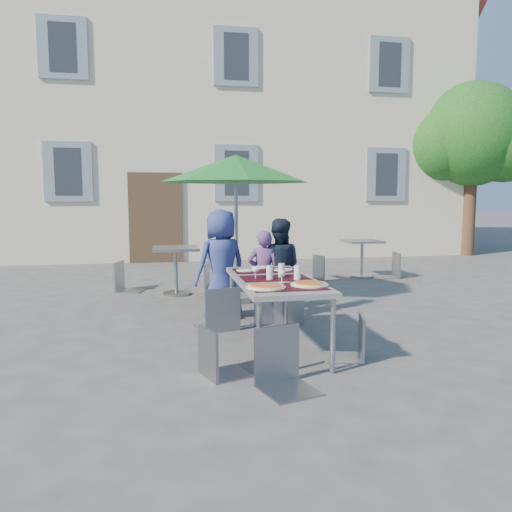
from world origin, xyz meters
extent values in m
plane|color=#444446|center=(0.00, 0.00, 0.00)|extent=(90.00, 90.00, 0.00)
cube|color=beige|center=(0.00, 11.50, 3.50)|extent=(13.00, 8.00, 7.00)
cube|color=maroon|center=(0.00, 11.50, 7.00)|extent=(13.60, 8.20, 8.20)
cube|color=#463421|center=(-2.00, 7.47, 1.10)|extent=(1.30, 0.06, 2.20)
cube|color=slate|center=(-4.00, 7.47, 2.20)|extent=(1.10, 0.06, 1.40)
cube|color=#262B33|center=(-4.00, 7.45, 2.20)|extent=(0.60, 0.04, 1.10)
cube|color=slate|center=(-4.00, 7.47, 5.00)|extent=(1.10, 0.06, 1.40)
cube|color=#262B33|center=(-4.00, 7.45, 5.00)|extent=(0.60, 0.04, 1.10)
cube|color=slate|center=(0.00, 7.47, 2.20)|extent=(1.10, 0.06, 1.40)
cube|color=#262B33|center=(0.00, 7.45, 2.20)|extent=(0.60, 0.04, 1.10)
cube|color=slate|center=(0.00, 7.47, 5.00)|extent=(1.10, 0.06, 1.40)
cube|color=#262B33|center=(0.00, 7.45, 5.00)|extent=(0.60, 0.04, 1.10)
cube|color=slate|center=(4.00, 7.47, 2.20)|extent=(1.10, 0.06, 1.40)
cube|color=#262B33|center=(4.00, 7.45, 2.20)|extent=(0.60, 0.04, 1.10)
cube|color=slate|center=(4.00, 7.47, 5.00)|extent=(1.10, 0.06, 1.40)
cube|color=#262B33|center=(4.00, 7.45, 5.00)|extent=(0.60, 0.04, 1.10)
cylinder|color=#4E3421|center=(6.50, 7.50, 1.40)|extent=(0.36, 0.36, 2.80)
sphere|color=#144B16|center=(6.50, 7.50, 3.30)|extent=(2.80, 2.80, 2.80)
sphere|color=#144B16|center=(5.70, 7.80, 3.00)|extent=(2.00, 2.00, 2.00)
sphere|color=#144B16|center=(7.20, 7.10, 3.10)|extent=(2.20, 2.20, 2.20)
sphere|color=#144B16|center=(6.70, 8.10, 3.80)|extent=(1.80, 1.80, 1.80)
cube|color=#504F55|center=(-0.71, 0.07, 0.72)|extent=(0.80, 1.85, 0.05)
cylinder|color=gray|center=(-1.05, -0.80, 0.35)|extent=(0.05, 0.05, 0.70)
cylinder|color=gray|center=(-0.37, -0.80, 0.35)|extent=(0.05, 0.05, 0.70)
cylinder|color=gray|center=(-1.05, 0.93, 0.35)|extent=(0.05, 0.05, 0.70)
cylinder|color=gray|center=(-0.37, 0.93, 0.35)|extent=(0.05, 0.05, 0.70)
cube|color=black|center=(-0.71, -0.48, 0.75)|extent=(0.70, 0.42, 0.01)
cube|color=black|center=(-0.71, 0.07, 0.75)|extent=(0.70, 0.42, 0.01)
cube|color=black|center=(-0.71, 0.62, 0.75)|extent=(0.70, 0.42, 0.01)
cylinder|color=white|center=(-0.92, -0.49, 0.76)|extent=(0.38, 0.38, 0.01)
cylinder|color=#D5B55F|center=(-0.92, -0.49, 0.77)|extent=(0.34, 0.34, 0.01)
cylinder|color=#92370E|center=(-0.92, -0.49, 0.78)|extent=(0.29, 0.29, 0.01)
cylinder|color=white|center=(-0.48, -0.44, 0.76)|extent=(0.36, 0.36, 0.01)
cylinder|color=#D5B55F|center=(-0.48, -0.44, 0.77)|extent=(0.32, 0.32, 0.01)
cylinder|color=maroon|center=(-0.48, -0.44, 0.78)|extent=(0.28, 0.28, 0.01)
cylinder|color=silver|center=(-0.78, -0.02, 0.82)|extent=(0.07, 0.07, 0.15)
cylinder|color=silver|center=(-0.63, 0.11, 0.82)|extent=(0.07, 0.07, 0.15)
cylinder|color=silver|center=(-0.51, -0.10, 0.82)|extent=(0.07, 0.07, 0.15)
cylinder|color=silver|center=(-0.92, 0.05, 0.75)|extent=(0.06, 0.06, 0.00)
cylinder|color=silver|center=(-0.92, 0.05, 0.79)|extent=(0.01, 0.01, 0.08)
sphere|color=silver|center=(-0.92, 0.05, 0.85)|extent=(0.06, 0.06, 0.06)
cylinder|color=silver|center=(-0.71, -0.23, 0.75)|extent=(0.06, 0.06, 0.00)
cylinder|color=silver|center=(-0.71, -0.23, 0.79)|extent=(0.01, 0.01, 0.08)
sphere|color=silver|center=(-0.71, -0.23, 0.85)|extent=(0.06, 0.06, 0.06)
cylinder|color=white|center=(-0.92, 0.63, 0.76)|extent=(0.22, 0.22, 0.01)
cube|color=#9A9CA1|center=(-0.78, 0.63, 0.76)|extent=(0.02, 0.18, 0.00)
cylinder|color=white|center=(-0.49, 0.59, 0.76)|extent=(0.22, 0.22, 0.01)
cube|color=#9A9CA1|center=(-0.35, 0.59, 0.76)|extent=(0.02, 0.18, 0.00)
cylinder|color=white|center=(-0.72, 0.83, 0.76)|extent=(0.22, 0.22, 0.01)
cube|color=#9A9CA1|center=(-0.58, 0.83, 0.76)|extent=(0.02, 0.18, 0.00)
imported|color=navy|center=(-1.11, 1.49, 0.72)|extent=(0.83, 0.69, 1.45)
imported|color=#563670|center=(-0.56, 1.38, 0.59)|extent=(0.49, 0.38, 1.17)
imported|color=#182236|center=(-0.33, 1.49, 0.66)|extent=(0.72, 0.55, 1.32)
cube|color=gray|center=(-1.23, 0.98, 0.48)|extent=(0.55, 0.55, 0.03)
cube|color=gray|center=(-1.18, 0.77, 0.74)|extent=(0.44, 0.15, 0.53)
cylinder|color=gray|center=(-1.10, 1.21, 0.23)|extent=(0.02, 0.02, 0.47)
cylinder|color=gray|center=(-1.47, 1.11, 0.23)|extent=(0.02, 0.02, 0.47)
cylinder|color=gray|center=(-1.00, 0.84, 0.23)|extent=(0.02, 0.02, 0.47)
cylinder|color=gray|center=(-1.37, 0.74, 0.23)|extent=(0.02, 0.02, 0.47)
cube|color=gray|center=(-0.58, 1.22, 0.45)|extent=(0.49, 0.49, 0.03)
cube|color=gray|center=(-0.55, 1.02, 0.70)|extent=(0.42, 0.10, 0.50)
cylinder|color=gray|center=(-0.43, 1.43, 0.22)|extent=(0.02, 0.02, 0.44)
cylinder|color=gray|center=(-0.79, 1.37, 0.22)|extent=(0.02, 0.02, 0.44)
cylinder|color=gray|center=(-0.37, 1.07, 0.22)|extent=(0.02, 0.02, 0.44)
cylinder|color=gray|center=(-0.73, 1.01, 0.22)|extent=(0.02, 0.02, 0.44)
cube|color=#8E9399|center=(-0.31, 1.18, 0.42)|extent=(0.41, 0.41, 0.03)
cube|color=#8E9399|center=(-0.31, 0.99, 0.66)|extent=(0.40, 0.04, 0.47)
cylinder|color=#8E9399|center=(-0.13, 1.34, 0.21)|extent=(0.02, 0.02, 0.41)
cylinder|color=#8E9399|center=(-0.47, 1.35, 0.21)|extent=(0.02, 0.02, 0.41)
cylinder|color=#8E9399|center=(-0.14, 1.00, 0.21)|extent=(0.02, 0.02, 0.41)
cylinder|color=#8E9399|center=(-0.48, 1.01, 0.21)|extent=(0.02, 0.02, 0.41)
cube|color=gray|center=(-1.32, -0.66, 0.40)|extent=(0.48, 0.48, 0.03)
cube|color=gray|center=(-1.49, -0.72, 0.63)|extent=(0.15, 0.36, 0.45)
cylinder|color=gray|center=(-1.12, -0.76, 0.20)|extent=(0.02, 0.02, 0.39)
cylinder|color=gray|center=(-1.23, -0.45, 0.20)|extent=(0.02, 0.02, 0.39)
cylinder|color=gray|center=(-1.42, -0.86, 0.20)|extent=(0.02, 0.02, 0.39)
cylinder|color=gray|center=(-1.53, -0.56, 0.20)|extent=(0.02, 0.02, 0.39)
cube|color=gray|center=(-0.12, -0.41, 0.40)|extent=(0.46, 0.46, 0.03)
cube|color=gray|center=(0.05, -0.46, 0.62)|extent=(0.13, 0.37, 0.44)
cylinder|color=gray|center=(-0.23, -0.22, 0.20)|extent=(0.02, 0.02, 0.39)
cylinder|color=gray|center=(-0.32, -0.52, 0.20)|extent=(0.02, 0.02, 0.39)
cylinder|color=gray|center=(0.08, -0.31, 0.20)|extent=(0.02, 0.02, 0.39)
cylinder|color=gray|center=(-0.01, -0.61, 0.20)|extent=(0.02, 0.02, 0.39)
cube|color=gray|center=(-0.86, -1.15, 0.46)|extent=(0.53, 0.53, 0.03)
cube|color=gray|center=(-0.92, -0.95, 0.72)|extent=(0.42, 0.15, 0.51)
cylinder|color=gray|center=(-0.99, -1.37, 0.23)|extent=(0.02, 0.02, 0.45)
cylinder|color=gray|center=(-0.64, -1.27, 0.23)|extent=(0.02, 0.02, 0.45)
cylinder|color=gray|center=(-1.09, -1.02, 0.23)|extent=(0.02, 0.02, 0.45)
cylinder|color=gray|center=(-0.74, -0.92, 0.23)|extent=(0.02, 0.02, 0.45)
cylinder|color=#9A9CA1|center=(-0.76, 2.50, 0.05)|extent=(0.50, 0.50, 0.09)
cylinder|color=gray|center=(-0.76, 2.50, 1.04)|extent=(0.06, 0.06, 2.07)
cone|color=#197127|center=(-0.76, 2.50, 2.03)|extent=(2.24, 2.24, 0.41)
cylinder|color=#9A9CA1|center=(-1.65, 3.20, 0.02)|extent=(0.44, 0.44, 0.04)
cylinder|color=gray|center=(-1.65, 3.20, 0.37)|extent=(0.06, 0.06, 0.74)
cube|color=gray|center=(-1.65, 3.20, 0.77)|extent=(0.74, 0.74, 0.04)
cube|color=gray|center=(-2.41, 3.68, 0.46)|extent=(0.53, 0.53, 0.03)
cube|color=gray|center=(-2.60, 3.74, 0.71)|extent=(0.15, 0.42, 0.51)
cylinder|color=gray|center=(-2.28, 3.45, 0.22)|extent=(0.02, 0.02, 0.45)
cylinder|color=gray|center=(-2.18, 3.80, 0.22)|extent=(0.02, 0.02, 0.45)
cylinder|color=gray|center=(-2.64, 3.56, 0.22)|extent=(0.02, 0.02, 0.45)
cylinder|color=gray|center=(-2.53, 3.91, 0.22)|extent=(0.02, 0.02, 0.45)
cube|color=gray|center=(-1.32, 3.44, 0.44)|extent=(0.50, 0.50, 0.03)
cube|color=gray|center=(-1.13, 3.39, 0.68)|extent=(0.13, 0.40, 0.49)
cylinder|color=gray|center=(-1.44, 3.65, 0.21)|extent=(0.02, 0.02, 0.43)
cylinder|color=gray|center=(-1.53, 3.31, 0.21)|extent=(0.02, 0.02, 0.43)
cylinder|color=gray|center=(-1.10, 3.56, 0.21)|extent=(0.02, 0.02, 0.43)
cylinder|color=gray|center=(-1.19, 3.22, 0.21)|extent=(0.02, 0.02, 0.43)
cylinder|color=#9A9CA1|center=(2.07, 4.37, 0.02)|extent=(0.44, 0.44, 0.04)
cylinder|color=gray|center=(2.07, 4.37, 0.35)|extent=(0.06, 0.06, 0.70)
cube|color=gray|center=(2.07, 4.37, 0.73)|extent=(0.70, 0.70, 0.04)
cube|color=gray|center=(1.31, 4.30, 0.43)|extent=(0.49, 0.49, 0.03)
cube|color=gray|center=(1.13, 4.25, 0.67)|extent=(0.13, 0.40, 0.48)
cylinder|color=gray|center=(1.53, 4.17, 0.21)|extent=(0.02, 0.02, 0.42)
cylinder|color=gray|center=(1.44, 4.51, 0.21)|extent=(0.02, 0.02, 0.42)
cylinder|color=gray|center=(1.19, 4.09, 0.21)|extent=(0.02, 0.02, 0.42)
cylinder|color=gray|center=(1.10, 4.42, 0.21)|extent=(0.02, 0.02, 0.42)
cube|color=gray|center=(2.53, 4.22, 0.45)|extent=(0.47, 0.47, 0.03)
cube|color=gray|center=(2.74, 4.20, 0.71)|extent=(0.08, 0.42, 0.50)
cylinder|color=gray|center=(2.38, 4.42, 0.22)|extent=(0.02, 0.02, 0.44)
cylinder|color=gray|center=(2.33, 4.06, 0.22)|extent=(0.02, 0.02, 0.44)
cylinder|color=gray|center=(2.74, 4.38, 0.22)|extent=(0.02, 0.02, 0.44)
cylinder|color=gray|center=(2.69, 4.02, 0.22)|extent=(0.02, 0.02, 0.44)
camera|label=1|loc=(-1.87, -4.99, 1.60)|focal=35.00mm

